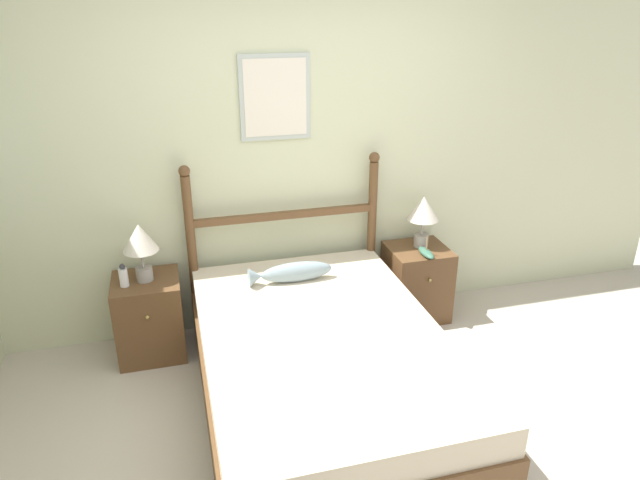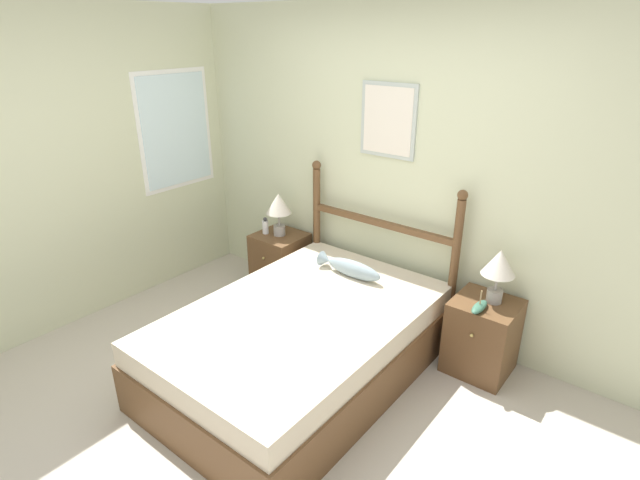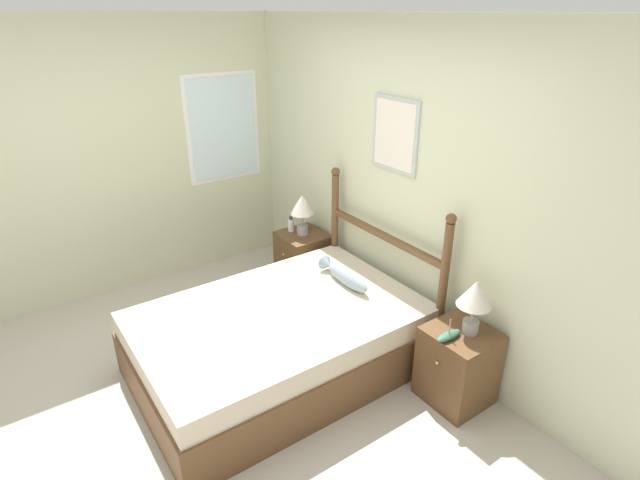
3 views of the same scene
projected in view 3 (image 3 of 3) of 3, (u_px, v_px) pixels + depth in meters
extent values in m
plane|color=#B7AD9E|center=(216.00, 407.00, 3.54)|extent=(16.00, 16.00, 0.00)
cube|color=beige|center=(406.00, 190.00, 3.90)|extent=(6.40, 0.06, 2.55)
cube|color=#ADB7B2|center=(395.00, 135.00, 3.80)|extent=(0.48, 0.02, 0.57)
cube|color=silver|center=(394.00, 135.00, 3.79)|extent=(0.42, 0.01, 0.51)
cube|color=beige|center=(107.00, 163.00, 4.59)|extent=(0.06, 6.40, 2.55)
cube|color=white|center=(223.00, 128.00, 5.09)|extent=(0.01, 0.79, 1.09)
cube|color=silver|center=(223.00, 128.00, 5.08)|extent=(0.01, 0.71, 1.01)
cube|color=brown|center=(280.00, 349.00, 3.84)|extent=(1.40, 2.09, 0.36)
cube|color=beige|center=(279.00, 320.00, 3.73)|extent=(1.36, 2.05, 0.17)
cylinder|color=brown|center=(335.00, 238.00, 4.68)|extent=(0.06, 0.06, 1.22)
sphere|color=brown|center=(336.00, 172.00, 4.41)|extent=(0.08, 0.08, 0.08)
cylinder|color=brown|center=(442.00, 299.00, 3.70)|extent=(0.06, 0.06, 1.22)
sphere|color=brown|center=(451.00, 219.00, 3.42)|extent=(0.08, 0.08, 0.08)
cube|color=brown|center=(384.00, 236.00, 4.08)|extent=(1.33, 0.05, 0.05)
cube|color=brown|center=(303.00, 260.00, 4.99)|extent=(0.44, 0.42, 0.57)
sphere|color=tan|center=(284.00, 254.00, 4.82)|extent=(0.02, 0.02, 0.02)
cube|color=brown|center=(457.00, 365.00, 3.51)|extent=(0.44, 0.42, 0.57)
sphere|color=tan|center=(437.00, 363.00, 3.34)|extent=(0.02, 0.02, 0.02)
cylinder|color=gray|center=(303.00, 230.00, 4.85)|extent=(0.11, 0.11, 0.10)
cylinder|color=gray|center=(302.00, 219.00, 4.80)|extent=(0.02, 0.02, 0.12)
cone|color=beige|center=(302.00, 204.00, 4.74)|extent=(0.23, 0.23, 0.18)
cylinder|color=gray|center=(470.00, 327.00, 3.37)|extent=(0.11, 0.11, 0.10)
cylinder|color=gray|center=(472.00, 313.00, 3.32)|extent=(0.02, 0.02, 0.12)
cone|color=beige|center=(475.00, 293.00, 3.26)|extent=(0.23, 0.23, 0.18)
cylinder|color=white|center=(291.00, 225.00, 4.91)|extent=(0.06, 0.06, 0.12)
sphere|color=#333338|center=(291.00, 218.00, 4.87)|extent=(0.04, 0.04, 0.04)
ellipsoid|color=#386651|center=(449.00, 336.00, 3.32)|extent=(0.07, 0.21, 0.05)
cylinder|color=#997F56|center=(450.00, 326.00, 3.28)|extent=(0.01, 0.01, 0.10)
ellipsoid|color=#8499A3|center=(348.00, 278.00, 4.00)|extent=(0.49, 0.11, 0.14)
cone|color=#8499A3|center=(327.00, 264.00, 4.21)|extent=(0.09, 0.12, 0.12)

